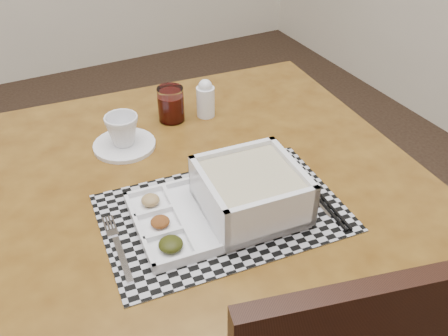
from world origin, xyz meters
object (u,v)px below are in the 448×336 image
Objects in this scene: serving_tray at (242,197)px; creamer_bottle at (206,99)px; dining_table at (199,212)px; cup at (122,130)px; juice_glass at (171,106)px.

serving_tray is 0.41m from creamer_bottle.
dining_table is 0.27m from cup.
serving_tray reaches higher than dining_table.
cup is at bearing -168.81° from creamer_bottle.
dining_table is 0.18m from serving_tray.
cup is at bearing -155.89° from juice_glass.
serving_tray is at bearing -74.12° from cup.
creamer_bottle is at bearing 61.34° from dining_table.
dining_table is 13.42× the size of cup.
dining_table is 3.19× the size of serving_tray.
cup is at bearing 113.61° from dining_table.
cup is 0.88× the size of juice_glass.
dining_table is 10.40× the size of creamer_bottle.
juice_glass reaches higher than dining_table.
creamer_bottle reaches higher than dining_table.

